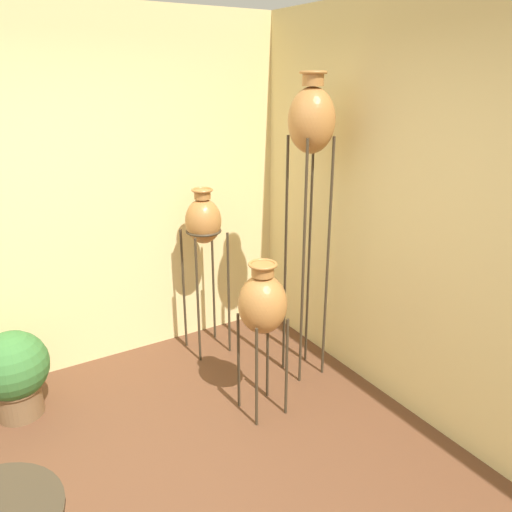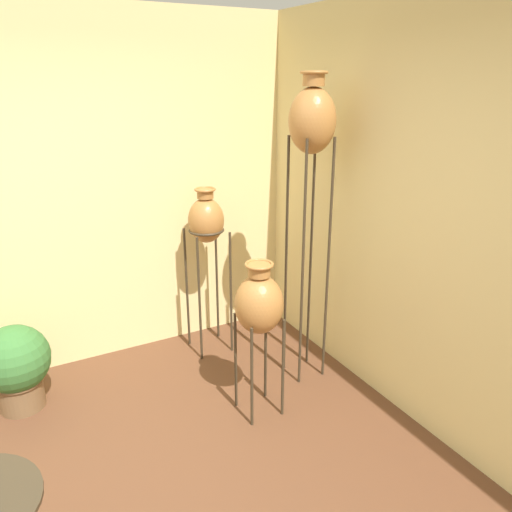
{
  "view_description": "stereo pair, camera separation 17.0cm",
  "coord_description": "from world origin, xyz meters",
  "px_view_note": "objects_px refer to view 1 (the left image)",
  "views": [
    {
      "loc": [
        -0.43,
        -1.73,
        2.21
      ],
      "look_at": [
        1.32,
        1.14,
        0.98
      ],
      "focal_mm": 35.0,
      "sensor_mm": 36.0,
      "label": 1
    },
    {
      "loc": [
        -0.29,
        -1.82,
        2.21
      ],
      "look_at": [
        1.32,
        1.14,
        0.98
      ],
      "focal_mm": 35.0,
      "sensor_mm": 36.0,
      "label": 2
    }
  ],
  "objects_px": {
    "vase_stand_tall": "(311,128)",
    "potted_plant": "(14,371)",
    "vase_stand_medium": "(203,224)",
    "vase_stand_short": "(263,304)"
  },
  "relations": [
    {
      "from": "vase_stand_medium",
      "to": "vase_stand_tall",
      "type": "bearing_deg",
      "value": -54.54
    },
    {
      "from": "potted_plant",
      "to": "vase_stand_medium",
      "type": "bearing_deg",
      "value": 4.59
    },
    {
      "from": "vase_stand_medium",
      "to": "potted_plant",
      "type": "bearing_deg",
      "value": -175.41
    },
    {
      "from": "vase_stand_short",
      "to": "potted_plant",
      "type": "xyz_separation_m",
      "value": [
        -1.45,
        0.83,
        -0.47
      ]
    },
    {
      "from": "vase_stand_short",
      "to": "potted_plant",
      "type": "height_order",
      "value": "vase_stand_short"
    },
    {
      "from": "vase_stand_tall",
      "to": "vase_stand_short",
      "type": "height_order",
      "value": "vase_stand_tall"
    },
    {
      "from": "vase_stand_tall",
      "to": "potted_plant",
      "type": "height_order",
      "value": "vase_stand_tall"
    },
    {
      "from": "vase_stand_tall",
      "to": "vase_stand_medium",
      "type": "distance_m",
      "value": 1.14
    },
    {
      "from": "vase_stand_tall",
      "to": "potted_plant",
      "type": "xyz_separation_m",
      "value": [
        -1.99,
        0.57,
        -1.54
      ]
    },
    {
      "from": "potted_plant",
      "to": "vase_stand_short",
      "type": "bearing_deg",
      "value": -29.85
    }
  ]
}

